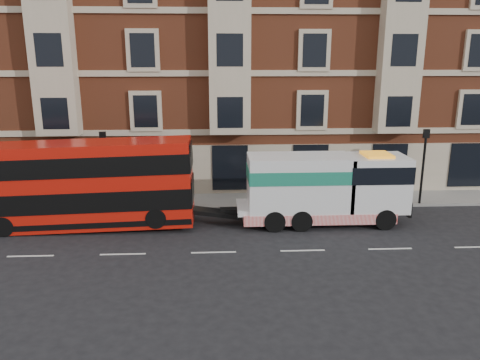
# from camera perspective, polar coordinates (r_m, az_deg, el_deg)

# --- Properties ---
(ground) EXTENTS (120.00, 120.00, 0.00)m
(ground) POSITION_cam_1_polar(r_m,az_deg,el_deg) (21.08, -3.24, -8.81)
(ground) COLOR black
(ground) RESTS_ON ground
(sidewalk) EXTENTS (90.00, 3.00, 0.15)m
(sidewalk) POSITION_cam_1_polar(r_m,az_deg,el_deg) (28.09, -3.17, -2.55)
(sidewalk) COLOR slate
(sidewalk) RESTS_ON ground
(victorian_terrace) EXTENTS (45.00, 12.00, 20.40)m
(victorian_terrace) POSITION_cam_1_polar(r_m,az_deg,el_deg) (34.37, -2.50, 17.48)
(victorian_terrace) COLOR brown
(victorian_terrace) RESTS_ON ground
(lamp_post_west) EXTENTS (0.35, 0.15, 4.35)m
(lamp_post_west) POSITION_cam_1_polar(r_m,az_deg,el_deg) (26.89, -16.16, 1.83)
(lamp_post_west) COLOR black
(lamp_post_west) RESTS_ON sidewalk
(lamp_post_east) EXTENTS (0.35, 0.15, 4.35)m
(lamp_post_east) POSITION_cam_1_polar(r_m,az_deg,el_deg) (28.70, 21.48, 2.17)
(lamp_post_east) COLOR black
(lamp_post_east) RESTS_ON sidewalk
(double_decker_bus) EXTENTS (10.82, 2.48, 4.38)m
(double_decker_bus) POSITION_cam_1_polar(r_m,az_deg,el_deg) (24.60, -18.53, -0.38)
(double_decker_bus) COLOR red
(double_decker_bus) RESTS_ON ground
(tow_truck) EXTENTS (8.66, 2.56, 3.61)m
(tow_truck) POSITION_cam_1_polar(r_m,az_deg,el_deg) (24.38, 9.97, -0.95)
(tow_truck) COLOR silver
(tow_truck) RESTS_ON ground
(pedestrian) EXTENTS (0.78, 0.69, 1.78)m
(pedestrian) POSITION_cam_1_polar(r_m,az_deg,el_deg) (29.67, -20.76, -0.63)
(pedestrian) COLOR black
(pedestrian) RESTS_ON sidewalk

